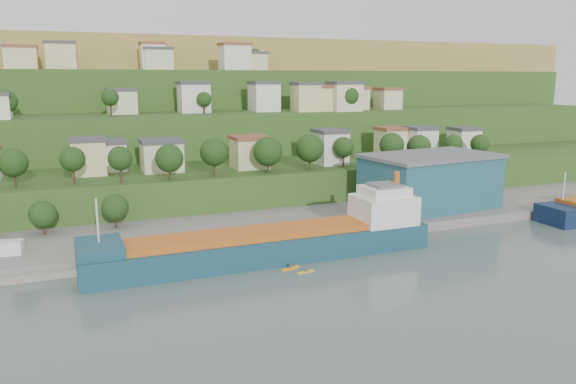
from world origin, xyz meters
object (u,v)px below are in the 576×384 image
cargo_ship_near (275,245)px  kayak_orange (291,267)px  caravan (2,250)px  warehouse (430,181)px

cargo_ship_near → kayak_orange: cargo_ship_near is taller
kayak_orange → caravan: bearing=136.6°
cargo_ship_near → caravan: bearing=162.2°
cargo_ship_near → warehouse: warehouse is taller
warehouse → kayak_orange: bearing=-159.0°
cargo_ship_near → caravan: (-46.04, 13.88, 0.18)m
cargo_ship_near → kayak_orange: (0.43, -6.39, -2.35)m
caravan → kayak_orange: bearing=-14.9°
kayak_orange → cargo_ship_near: bearing=74.0°
caravan → kayak_orange: caravan is taller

